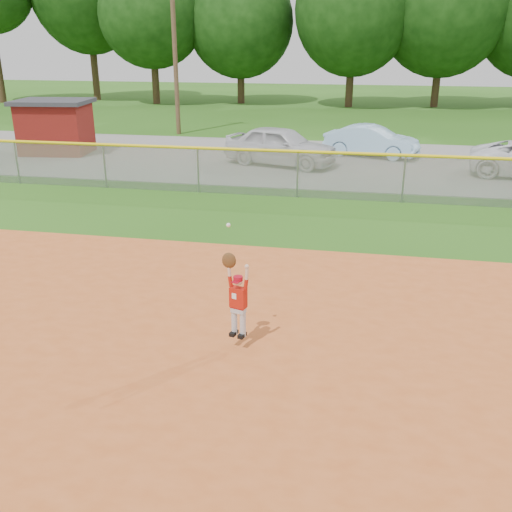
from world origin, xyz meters
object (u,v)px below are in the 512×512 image
Objects in this scene: utility_shed at (55,127)px; ballplayer at (237,296)px; car_blue at (371,141)px; car_white_a at (281,146)px.

ballplayer is at bearing -52.55° from utility_shed.
utility_shed is (-13.83, -1.93, 0.51)m from car_blue.
car_white_a is at bearing 95.93° from ballplayer.
car_white_a is 1.33× the size of utility_shed.
car_blue is 13.97m from utility_shed.
ballplayer is at bearing -157.70° from car_white_a.
car_blue is at bearing 83.17° from ballplayer.
car_blue is at bearing 7.94° from utility_shed.
utility_shed reaches higher than ballplayer.
utility_shed is (-10.23, 0.61, 0.40)m from car_white_a.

